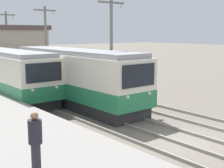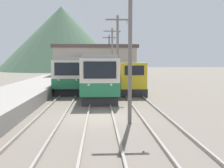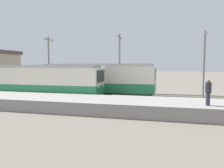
{
  "view_description": "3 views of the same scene",
  "coord_description": "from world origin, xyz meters",
  "px_view_note": "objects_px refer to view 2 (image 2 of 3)",
  "views": [
    {
      "loc": [
        -10.85,
        -8.17,
        4.76
      ],
      "look_at": [
        1.46,
        6.91,
        1.52
      ],
      "focal_mm": 50.0,
      "sensor_mm": 36.0,
      "label": 1
    },
    {
      "loc": [
        0.12,
        -14.75,
        3.28
      ],
      "look_at": [
        1.2,
        6.47,
        1.3
      ],
      "focal_mm": 42.0,
      "sensor_mm": 36.0,
      "label": 2
    },
    {
      "loc": [
        -22.25,
        1.98,
        3.53
      ],
      "look_at": [
        -1.08,
        7.43,
        1.61
      ],
      "focal_mm": 35.0,
      "sensor_mm": 36.0,
      "label": 3
    }
  ],
  "objects_px": {
    "catenary_mast_mid": "(118,54)",
    "catenary_mast_distant": "(109,56)",
    "commuter_train_center": "(100,77)",
    "catenary_mast_near": "(130,50)",
    "commuter_train_left": "(75,74)",
    "catenary_mast_far": "(112,55)",
    "shunting_locomotive": "(131,82)"
  },
  "relations": [
    {
      "from": "catenary_mast_distant",
      "to": "catenary_mast_near",
      "type": "bearing_deg",
      "value": -90.0
    },
    {
      "from": "commuter_train_center",
      "to": "shunting_locomotive",
      "type": "relative_size",
      "value": 2.71
    },
    {
      "from": "catenary_mast_near",
      "to": "catenary_mast_distant",
      "type": "distance_m",
      "value": 26.47
    },
    {
      "from": "commuter_train_left",
      "to": "shunting_locomotive",
      "type": "relative_size",
      "value": 3.28
    },
    {
      "from": "commuter_train_center",
      "to": "catenary_mast_mid",
      "type": "height_order",
      "value": "catenary_mast_mid"
    },
    {
      "from": "commuter_train_left",
      "to": "catenary_mast_far",
      "type": "bearing_deg",
      "value": 6.27
    },
    {
      "from": "catenary_mast_mid",
      "to": "catenary_mast_near",
      "type": "bearing_deg",
      "value": -90.0
    },
    {
      "from": "commuter_train_left",
      "to": "commuter_train_center",
      "type": "height_order",
      "value": "commuter_train_center"
    },
    {
      "from": "catenary_mast_far",
      "to": "catenary_mast_distant",
      "type": "bearing_deg",
      "value": 90.0
    },
    {
      "from": "commuter_train_center",
      "to": "catenary_mast_near",
      "type": "bearing_deg",
      "value": -82.13
    },
    {
      "from": "commuter_train_center",
      "to": "catenary_mast_near",
      "type": "height_order",
      "value": "catenary_mast_near"
    },
    {
      "from": "catenary_mast_far",
      "to": "catenary_mast_distant",
      "type": "distance_m",
      "value": 8.82
    },
    {
      "from": "shunting_locomotive",
      "to": "catenary_mast_distant",
      "type": "bearing_deg",
      "value": 95.63
    },
    {
      "from": "catenary_mast_near",
      "to": "catenary_mast_far",
      "type": "bearing_deg",
      "value": 90.0
    },
    {
      "from": "shunting_locomotive",
      "to": "commuter_train_left",
      "type": "bearing_deg",
      "value": 134.76
    },
    {
      "from": "commuter_train_left",
      "to": "catenary_mast_far",
      "type": "xyz_separation_m",
      "value": [
        4.31,
        0.47,
        2.15
      ]
    },
    {
      "from": "commuter_train_center",
      "to": "catenary_mast_far",
      "type": "relative_size",
      "value": 1.8
    },
    {
      "from": "catenary_mast_mid",
      "to": "catenary_mast_distant",
      "type": "relative_size",
      "value": 1.0
    },
    {
      "from": "commuter_train_left",
      "to": "commuter_train_center",
      "type": "distance_m",
      "value": 6.86
    },
    {
      "from": "commuter_train_left",
      "to": "shunting_locomotive",
      "type": "distance_m",
      "value": 8.25
    },
    {
      "from": "catenary_mast_near",
      "to": "catenary_mast_distant",
      "type": "bearing_deg",
      "value": 90.0
    },
    {
      "from": "catenary_mast_near",
      "to": "catenary_mast_mid",
      "type": "bearing_deg",
      "value": 90.0
    },
    {
      "from": "commuter_train_left",
      "to": "catenary_mast_near",
      "type": "relative_size",
      "value": 2.18
    },
    {
      "from": "shunting_locomotive",
      "to": "catenary_mast_near",
      "type": "height_order",
      "value": "catenary_mast_near"
    },
    {
      "from": "commuter_train_left",
      "to": "commuter_train_center",
      "type": "xyz_separation_m",
      "value": [
        2.8,
        -6.26,
        0.06
      ]
    },
    {
      "from": "catenary_mast_far",
      "to": "shunting_locomotive",
      "type": "bearing_deg",
      "value": -76.72
    },
    {
      "from": "commuter_train_left",
      "to": "commuter_train_center",
      "type": "bearing_deg",
      "value": -65.91
    },
    {
      "from": "catenary_mast_mid",
      "to": "catenary_mast_far",
      "type": "xyz_separation_m",
      "value": [
        0.0,
        8.82,
        0.0
      ]
    },
    {
      "from": "commuter_train_left",
      "to": "catenary_mast_distant",
      "type": "distance_m",
      "value": 10.47
    },
    {
      "from": "shunting_locomotive",
      "to": "catenary_mast_far",
      "type": "distance_m",
      "value": 6.99
    },
    {
      "from": "commuter_train_left",
      "to": "catenary_mast_distant",
      "type": "relative_size",
      "value": 2.18
    },
    {
      "from": "shunting_locomotive",
      "to": "catenary_mast_mid",
      "type": "height_order",
      "value": "catenary_mast_mid"
    }
  ]
}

